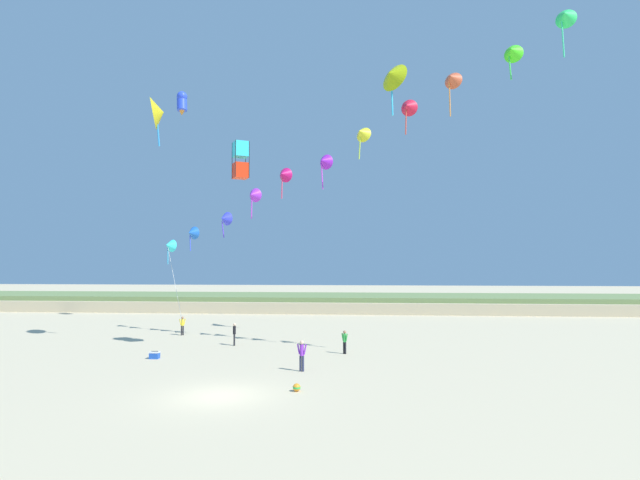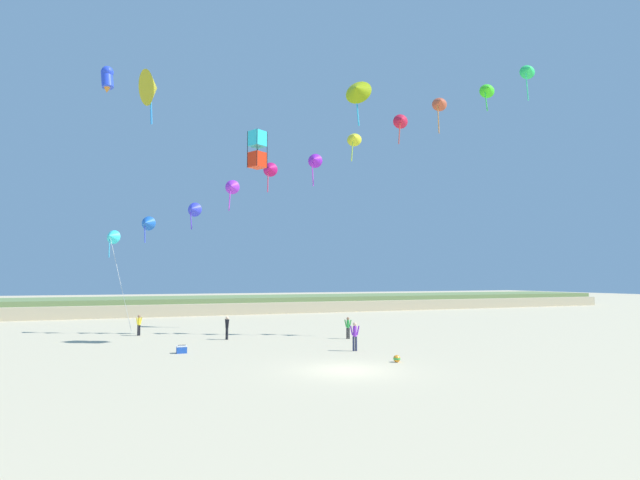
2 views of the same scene
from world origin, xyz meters
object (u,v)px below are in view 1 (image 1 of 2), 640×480
(person_far_left, at_px, (234,333))
(large_kite_low_lead, at_px, (158,113))
(large_kite_mid_trail, at_px, (182,103))
(beach_cooler, at_px, (155,355))
(large_kite_high_solo, at_px, (241,160))
(large_kite_outer_drift, at_px, (392,75))
(person_mid_center, at_px, (345,340))
(beach_ball, at_px, (297,387))
(person_near_right, at_px, (182,324))
(person_near_left, at_px, (302,353))

(person_far_left, distance_m, large_kite_low_lead, 16.71)
(large_kite_mid_trail, xyz_separation_m, beach_cooler, (4.91, -17.18, -21.60))
(large_kite_high_solo, xyz_separation_m, large_kite_outer_drift, (10.34, 6.07, 7.71))
(person_mid_center, height_order, large_kite_mid_trail, large_kite_mid_trail)
(large_kite_low_lead, relative_size, beach_cooler, 6.28)
(large_kite_low_lead, distance_m, beach_cooler, 17.10)
(beach_ball, bearing_deg, large_kite_low_lead, 135.47)
(large_kite_outer_drift, distance_m, beach_cooler, 26.49)
(beach_ball, bearing_deg, large_kite_mid_trail, 121.06)
(large_kite_low_lead, height_order, beach_ball, large_kite_low_lead)
(person_near_right, bearing_deg, person_near_left, -48.61)
(person_mid_center, bearing_deg, large_kite_mid_trail, 138.66)
(beach_cooler, bearing_deg, large_kite_mid_trail, 105.94)
(person_near_right, distance_m, beach_cooler, 10.30)
(large_kite_high_solo, bearing_deg, person_far_left, 109.50)
(person_near_left, distance_m, person_mid_center, 5.93)
(beach_cooler, bearing_deg, person_mid_center, 12.81)
(large_kite_mid_trail, bearing_deg, person_far_left, -54.27)
(person_near_left, relative_size, large_kite_high_solo, 0.69)
(person_mid_center, xyz_separation_m, large_kite_outer_drift, (3.52, 5.43, 19.52))
(person_near_right, distance_m, large_kite_low_lead, 16.87)
(large_kite_mid_trail, relative_size, beach_cooler, 4.16)
(person_mid_center, bearing_deg, beach_ball, -100.75)
(large_kite_mid_trail, bearing_deg, person_near_right, -67.41)
(large_kite_high_solo, bearing_deg, person_mid_center, 5.36)
(person_mid_center, bearing_deg, person_near_right, 151.26)
(large_kite_outer_drift, xyz_separation_m, beach_cooler, (-15.14, -8.08, -20.18))
(large_kite_high_solo, height_order, beach_cooler, large_kite_high_solo)
(person_far_left, xyz_separation_m, large_kite_mid_trail, (-8.53, 11.86, 20.88))
(large_kite_outer_drift, bearing_deg, person_near_right, 173.28)
(person_near_left, relative_size, large_kite_low_lead, 0.46)
(large_kite_mid_trail, bearing_deg, person_mid_center, -41.34)
(beach_cooler, bearing_deg, person_near_right, 100.98)
(person_near_right, relative_size, large_kite_mid_trail, 0.64)
(person_near_left, bearing_deg, person_far_left, 125.49)
(person_mid_center, bearing_deg, large_kite_high_solo, -174.64)
(large_kite_low_lead, xyz_separation_m, beach_cooler, (1.79, -4.18, -16.48))
(large_kite_high_solo, bearing_deg, person_near_right, 129.88)
(person_near_right, xyz_separation_m, large_kite_outer_drift, (17.09, -2.01, 19.51))
(person_near_left, xyz_separation_m, person_mid_center, (2.14, 5.53, -0.09))
(person_near_left, relative_size, person_mid_center, 1.10)
(person_near_right, relative_size, large_kite_high_solo, 0.63)
(person_far_left, bearing_deg, large_kite_mid_trail, 125.73)
(person_near_right, height_order, beach_cooler, person_near_right)
(large_kite_mid_trail, relative_size, large_kite_outer_drift, 0.54)
(person_far_left, bearing_deg, large_kite_outer_drift, 13.45)
(person_near_left, distance_m, person_far_left, 10.08)
(large_kite_high_solo, bearing_deg, beach_cooler, -157.34)
(large_kite_outer_drift, distance_m, beach_ball, 25.88)
(person_near_left, height_order, beach_ball, person_near_left)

